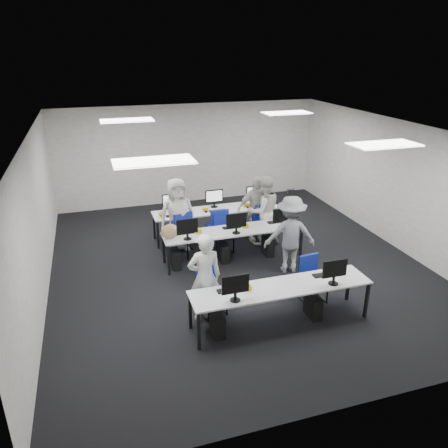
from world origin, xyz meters
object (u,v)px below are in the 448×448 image
object	(u,v)px
desk_mid	(234,232)
chair_1	(312,287)
chair_6	(217,233)
student_3	(256,209)
chair_2	(180,246)
chair_4	(264,232)
chair_3	(222,238)
chair_7	(263,227)
student_0	(205,278)
chair_0	(211,299)
student_2	(177,215)
student_1	(264,211)
photographer	(290,235)
desk_front	(281,289)
chair_5	(180,236)

from	to	relation	value
desk_mid	chair_1	xyz separation A→B (m)	(0.90, -2.08, -0.40)
chair_6	student_3	size ratio (longest dim) A/B	0.54
chair_2	chair_4	distance (m)	2.14
chair_3	chair_7	world-z (taller)	chair_7
chair_6	student_3	xyz separation A→B (m)	(0.98, -0.07, 0.54)
chair_1	student_0	xyz separation A→B (m)	(-2.13, 0.00, 0.55)
chair_0	student_2	xyz separation A→B (m)	(-0.01, 2.86, 0.60)
student_1	student_2	distance (m)	2.08
chair_0	chair_2	xyz separation A→B (m)	(-0.06, 2.44, -0.02)
student_3	photographer	size ratio (longest dim) A/B	0.97
desk_mid	student_1	size ratio (longest dim) A/B	1.84
chair_1	student_3	xyz separation A→B (m)	(-0.03, 2.97, 0.55)
desk_front	chair_6	distance (m)	3.58
chair_4	chair_5	size ratio (longest dim) A/B	0.92
chair_5	chair_3	bearing A→B (deg)	-36.22
chair_4	student_1	size ratio (longest dim) A/B	0.52
chair_3	student_2	distance (m)	1.20
chair_0	chair_7	size ratio (longest dim) A/B	0.90
student_3	chair_6	bearing A→B (deg)	172.78
chair_1	student_2	bearing A→B (deg)	117.37
chair_0	chair_5	bearing A→B (deg)	72.51
chair_3	desk_mid	bearing A→B (deg)	-78.61
chair_4	chair_5	world-z (taller)	chair_5
chair_0	chair_7	xyz separation A→B (m)	(2.18, 2.84, 0.03)
photographer	student_0	bearing A→B (deg)	42.65
chair_5	chair_6	bearing A→B (deg)	-13.00
student_1	photographer	world-z (taller)	student_1
desk_mid	chair_3	distance (m)	0.68
chair_5	student_0	size ratio (longest dim) A/B	0.59
desk_front	student_1	xyz separation A→B (m)	(0.97, 3.20, 0.19)
chair_3	student_2	xyz separation A→B (m)	(-0.98, 0.37, 0.58)
chair_3	chair_4	xyz separation A→B (m)	(1.11, 0.07, -0.02)
chair_7	student_3	bearing A→B (deg)	-153.43
photographer	chair_1	bearing A→B (deg)	100.25
student_0	student_3	size ratio (longest dim) A/B	1.00
chair_1	student_0	distance (m)	2.20
chair_3	photographer	distance (m)	1.87
chair_3	student_1	world-z (taller)	student_1
chair_5	student_2	xyz separation A→B (m)	(-0.05, -0.02, 0.57)
chair_4	student_1	bearing A→B (deg)	-160.57
chair_0	student_0	xyz separation A→B (m)	(-0.15, -0.15, 0.55)
chair_5	photographer	size ratio (longest dim) A/B	0.58
chair_6	student_0	distance (m)	3.28
desk_front	chair_4	xyz separation A→B (m)	(1.00, 3.22, -0.39)
chair_5	chair_7	distance (m)	2.14
chair_0	chair_3	xyz separation A→B (m)	(0.97, 2.48, 0.02)
desk_front	chair_7	distance (m)	3.69
chair_4	chair_7	xyz separation A→B (m)	(0.10, 0.28, 0.02)
chair_0	student_1	size ratio (longest dim) A/B	0.51
chair_1	student_3	distance (m)	3.02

